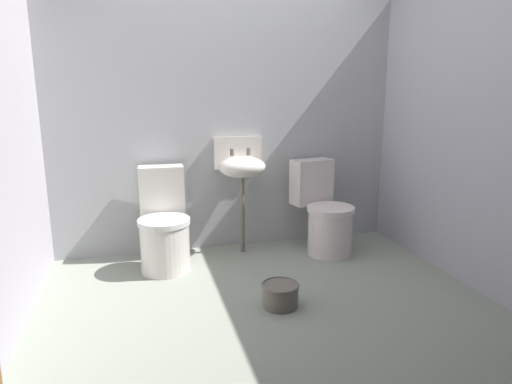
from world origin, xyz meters
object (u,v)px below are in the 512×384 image
(toilet_left, at_px, (164,228))
(sink, at_px, (241,166))
(toilet_right, at_px, (324,215))
(bucket, at_px, (280,294))

(toilet_left, bearing_deg, sink, -162.31)
(toilet_right, bearing_deg, bucket, 40.24)
(toilet_right, relative_size, sink, 0.79)
(toilet_left, xyz_separation_m, bucket, (0.68, -0.89, -0.24))
(toilet_left, distance_m, bucket, 1.14)
(sink, distance_m, bucket, 1.27)
(toilet_right, xyz_separation_m, bucket, (-0.69, -0.89, -0.24))
(toilet_right, distance_m, sink, 0.84)
(sink, relative_size, bucket, 3.92)
(toilet_right, bearing_deg, sink, -27.10)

